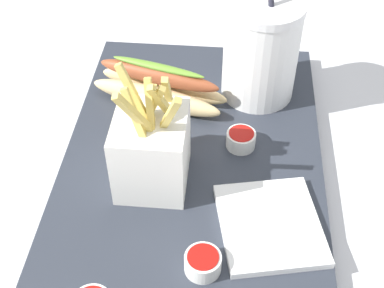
% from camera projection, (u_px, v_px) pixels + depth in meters
% --- Properties ---
extents(ground_plane, '(2.40, 2.40, 0.02)m').
position_uv_depth(ground_plane, '(192.00, 179.00, 0.64)').
color(ground_plane, silver).
extents(food_tray, '(0.48, 0.31, 0.02)m').
position_uv_depth(food_tray, '(192.00, 168.00, 0.63)').
color(food_tray, '#2D333D').
rests_on(food_tray, ground_plane).
extents(soda_cup, '(0.10, 0.10, 0.22)m').
position_uv_depth(soda_cup, '(261.00, 50.00, 0.67)').
color(soda_cup, white).
rests_on(soda_cup, food_tray).
extents(fries_basket, '(0.09, 0.08, 0.15)m').
position_uv_depth(fries_basket, '(152.00, 149.00, 0.57)').
color(fries_basket, white).
rests_on(fries_basket, food_tray).
extents(hot_dog_1, '(0.10, 0.19, 0.06)m').
position_uv_depth(hot_dog_1, '(159.00, 87.00, 0.68)').
color(hot_dog_1, '#E5C689').
rests_on(hot_dog_1, food_tray).
extents(ketchup_cup_2, '(0.04, 0.04, 0.02)m').
position_uv_depth(ketchup_cup_2, '(241.00, 139.00, 0.63)').
color(ketchup_cup_2, white).
rests_on(ketchup_cup_2, food_tray).
extents(ketchup_cup_3, '(0.04, 0.04, 0.02)m').
position_uv_depth(ketchup_cup_3, '(203.00, 262.00, 0.51)').
color(ketchup_cup_3, white).
rests_on(ketchup_cup_3, food_tray).
extents(napkin_stack, '(0.13, 0.12, 0.01)m').
position_uv_depth(napkin_stack, '(270.00, 224.00, 0.55)').
color(napkin_stack, white).
rests_on(napkin_stack, food_tray).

